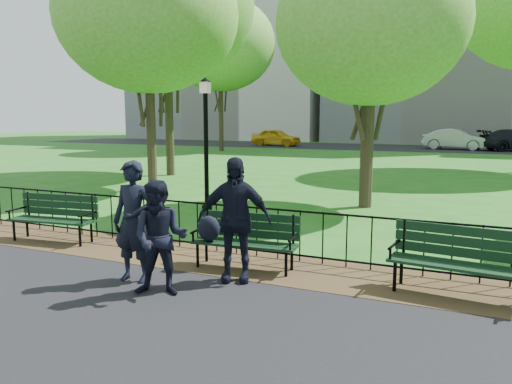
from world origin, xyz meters
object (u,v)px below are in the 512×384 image
at_px(tree_near_e, 371,24).
at_px(person_mid, 160,238).
at_px(park_bench_main, 231,232).
at_px(park_bench_right_a, 460,254).
at_px(tree_near_w, 148,15).
at_px(taxi, 276,137).
at_px(park_bench_left_a, 55,213).
at_px(person_right, 234,219).
at_px(tree_mid_w, 166,4).
at_px(lamppost, 206,139).
at_px(person_left, 134,221).
at_px(sedan_silver, 456,139).
at_px(tree_far_w, 220,44).

relative_size(tree_near_e, person_mid, 4.37).
height_order(park_bench_main, park_bench_right_a, park_bench_right_a).
relative_size(tree_near_w, taxi, 1.95).
xyz_separation_m(park_bench_left_a, person_right, (4.32, -0.72, 0.37)).
bearing_deg(tree_near_e, tree_mid_w, 155.33).
bearing_deg(person_right, park_bench_main, 102.40).
bearing_deg(lamppost, person_left, -71.21).
relative_size(park_bench_right_a, tree_near_e, 0.27).
bearing_deg(person_mid, lamppost, 93.84).
xyz_separation_m(person_mid, person_right, (0.65, 0.96, 0.13)).
height_order(person_left, sedan_silver, person_left).
distance_m(lamppost, tree_far_w, 23.76).
bearing_deg(tree_far_w, taxi, 80.35).
height_order(park_bench_right_a, tree_near_w, tree_near_w).
bearing_deg(tree_near_e, person_right, -93.93).
bearing_deg(lamppost, park_bench_main, -55.87).
height_order(person_right, sedan_silver, person_right).
height_order(park_bench_left_a, person_right, person_right).
bearing_deg(tree_near_e, person_mid, -98.07).
relative_size(park_bench_left_a, sedan_silver, 0.39).
bearing_deg(tree_near_w, park_bench_left_a, -69.94).
height_order(park_bench_main, park_bench_left_a, park_bench_left_a).
relative_size(park_bench_left_a, person_left, 1.01).
bearing_deg(park_bench_left_a, person_mid, -31.33).
height_order(tree_near_e, person_mid, tree_near_e).
bearing_deg(person_left, sedan_silver, 80.34).
relative_size(person_mid, person_right, 0.86).
height_order(tree_near_e, tree_far_w, tree_far_w).
bearing_deg(tree_mid_w, tree_far_w, 109.81).
bearing_deg(taxi, sedan_silver, -82.20).
height_order(person_mid, person_right, person_right).
relative_size(lamppost, tree_mid_w, 0.34).
relative_size(park_bench_main, person_right, 0.94).
bearing_deg(sedan_silver, lamppost, -179.89).
height_order(tree_near_w, tree_mid_w, tree_mid_w).
distance_m(lamppost, tree_near_e, 5.24).
xyz_separation_m(tree_near_e, person_mid, (-1.13, -7.99, -4.03)).
bearing_deg(taxi, tree_mid_w, -165.92).
distance_m(park_bench_right_a, person_left, 4.65).
xyz_separation_m(person_mid, taxi, (-11.79, 33.69, -0.09)).
relative_size(lamppost, sedan_silver, 0.73).
bearing_deg(person_mid, person_right, 35.84).
xyz_separation_m(person_left, person_mid, (0.71, -0.33, -0.11)).
bearing_deg(tree_near_w, park_bench_main, -46.53).
height_order(tree_mid_w, tree_far_w, tree_far_w).
relative_size(tree_far_w, taxi, 2.57).
xyz_separation_m(park_bench_main, tree_far_w, (-13.37, 24.75, 6.85)).
height_order(park_bench_left_a, taxi, taxi).
relative_size(tree_near_w, sedan_silver, 1.74).
bearing_deg(park_bench_right_a, park_bench_main, -171.84).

